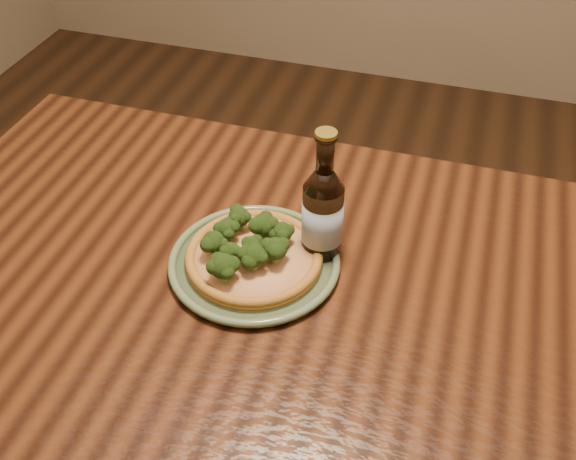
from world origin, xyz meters
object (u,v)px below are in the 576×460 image
(plate, at_px, (254,262))
(beer_bottle, at_px, (323,213))
(table, at_px, (330,340))
(pizza, at_px, (253,253))

(plate, bearing_deg, beer_bottle, 31.55)
(plate, relative_size, beer_bottle, 1.16)
(table, xyz_separation_m, pizza, (-0.15, 0.04, 0.12))
(pizza, bearing_deg, plate, 8.23)
(plate, xyz_separation_m, pizza, (-0.00, -0.00, 0.02))
(plate, bearing_deg, pizza, -171.77)
(table, height_order, pizza, pizza)
(table, relative_size, beer_bottle, 6.35)
(plate, distance_m, pizza, 0.02)
(table, bearing_deg, beer_bottle, 114.62)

